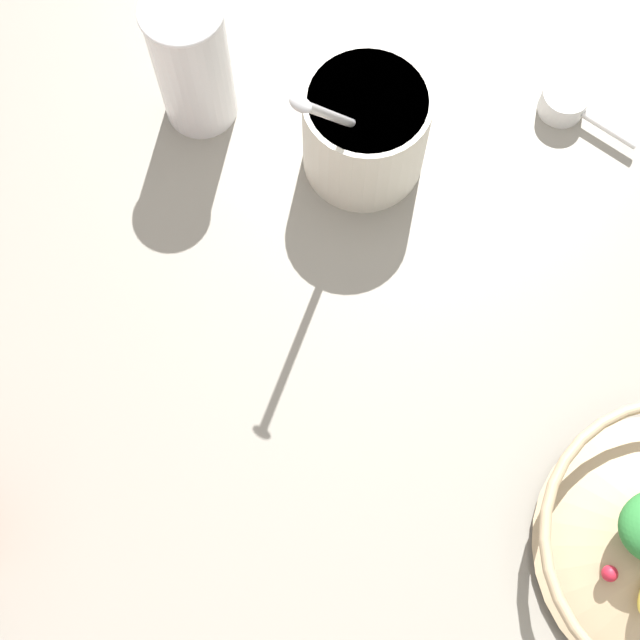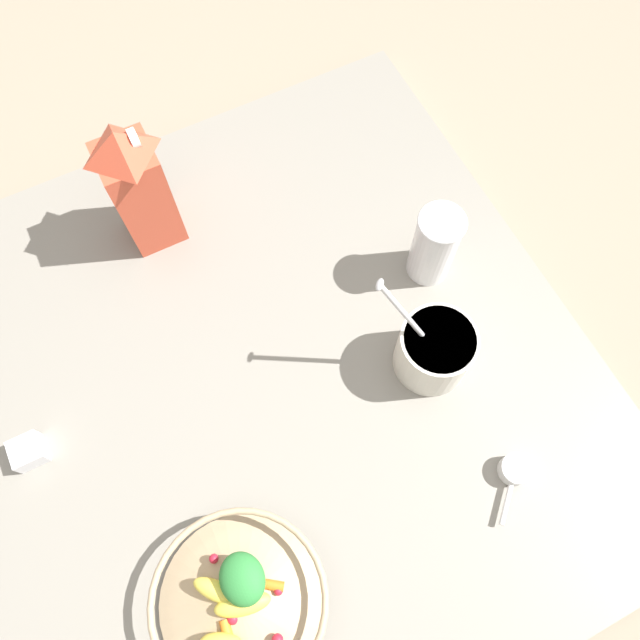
{
  "view_description": "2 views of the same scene",
  "coord_description": "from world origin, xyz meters",
  "px_view_note": "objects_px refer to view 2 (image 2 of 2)",
  "views": [
    {
      "loc": [
        0.03,
        0.16,
        0.85
      ],
      "look_at": [
        -0.01,
        -0.09,
        0.13
      ],
      "focal_mm": 50.0,
      "sensor_mm": 36.0,
      "label": 1
    },
    {
      "loc": [
        -0.3,
        0.03,
        1.03
      ],
      "look_at": [
        0.05,
        -0.15,
        0.09
      ],
      "focal_mm": 35.0,
      "sensor_mm": 36.0,
      "label": 2
    }
  ],
  "objects_px": {
    "fruit_bowl": "(240,601)",
    "drinking_cup": "(435,245)",
    "milk_carton": "(138,186)",
    "yogurt_tub": "(435,349)",
    "spice_jar": "(28,452)"
  },
  "relations": [
    {
      "from": "fruit_bowl",
      "to": "drinking_cup",
      "type": "relative_size",
      "value": 1.58
    },
    {
      "from": "drinking_cup",
      "to": "yogurt_tub",
      "type": "bearing_deg",
      "value": 150.56
    },
    {
      "from": "yogurt_tub",
      "to": "drinking_cup",
      "type": "relative_size",
      "value": 1.55
    },
    {
      "from": "milk_carton",
      "to": "spice_jar",
      "type": "distance_m",
      "value": 0.45
    },
    {
      "from": "fruit_bowl",
      "to": "drinking_cup",
      "type": "distance_m",
      "value": 0.62
    },
    {
      "from": "fruit_bowl",
      "to": "yogurt_tub",
      "type": "height_order",
      "value": "yogurt_tub"
    },
    {
      "from": "milk_carton",
      "to": "drinking_cup",
      "type": "height_order",
      "value": "milk_carton"
    },
    {
      "from": "fruit_bowl",
      "to": "drinking_cup",
      "type": "height_order",
      "value": "drinking_cup"
    },
    {
      "from": "milk_carton",
      "to": "drinking_cup",
      "type": "distance_m",
      "value": 0.5
    },
    {
      "from": "fruit_bowl",
      "to": "spice_jar",
      "type": "distance_m",
      "value": 0.4
    },
    {
      "from": "fruit_bowl",
      "to": "milk_carton",
      "type": "height_order",
      "value": "milk_carton"
    },
    {
      "from": "milk_carton",
      "to": "drinking_cup",
      "type": "relative_size",
      "value": 1.71
    },
    {
      "from": "milk_carton",
      "to": "yogurt_tub",
      "type": "xyz_separation_m",
      "value": [
        -0.44,
        -0.31,
        -0.07
      ]
    },
    {
      "from": "milk_carton",
      "to": "yogurt_tub",
      "type": "relative_size",
      "value": 1.1
    },
    {
      "from": "yogurt_tub",
      "to": "drinking_cup",
      "type": "xyz_separation_m",
      "value": [
        0.15,
        -0.09,
        0.02
      ]
    }
  ]
}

